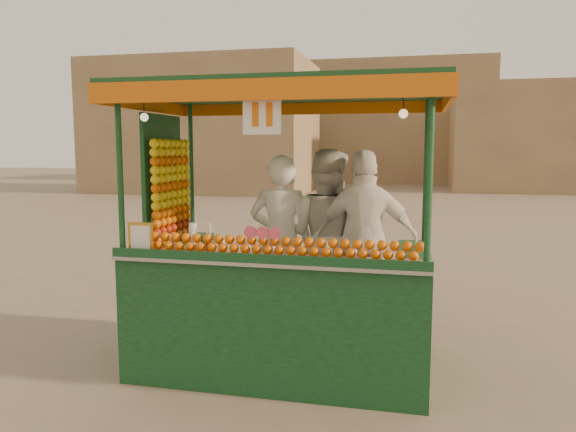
% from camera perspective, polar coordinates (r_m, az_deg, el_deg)
% --- Properties ---
extents(ground, '(90.00, 90.00, 0.00)m').
position_cam_1_polar(ground, '(5.42, 3.13, -14.98)').
color(ground, '#726351').
rests_on(ground, ground).
extents(building_left, '(10.00, 6.00, 6.00)m').
position_cam_1_polar(building_left, '(26.85, -8.58, 9.02)').
color(building_left, '#978055').
rests_on(building_left, ground).
extents(building_right, '(9.00, 6.00, 5.00)m').
position_cam_1_polar(building_right, '(29.60, 25.27, 7.27)').
color(building_right, '#978055').
rests_on(building_right, ground).
extents(building_center, '(14.00, 7.00, 7.00)m').
position_cam_1_polar(building_center, '(35.10, 8.51, 9.35)').
color(building_center, '#978055').
rests_on(building_center, ground).
extents(juice_cart, '(2.85, 1.84, 2.59)m').
position_cam_1_polar(juice_cart, '(5.09, -1.28, -6.51)').
color(juice_cart, '#0E3515').
rests_on(juice_cart, ground).
extents(vendor_left, '(0.65, 0.47, 1.67)m').
position_cam_1_polar(vendor_left, '(5.41, -0.74, -2.51)').
color(vendor_left, white).
rests_on(vendor_left, ground).
extents(vendor_middle, '(0.98, 0.85, 1.72)m').
position_cam_1_polar(vendor_middle, '(5.48, 3.91, -2.11)').
color(vendor_middle, beige).
rests_on(vendor_middle, ground).
extents(vendor_right, '(1.07, 0.61, 1.72)m').
position_cam_1_polar(vendor_right, '(5.29, 7.95, -2.51)').
color(vendor_right, white).
rests_on(vendor_right, ground).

